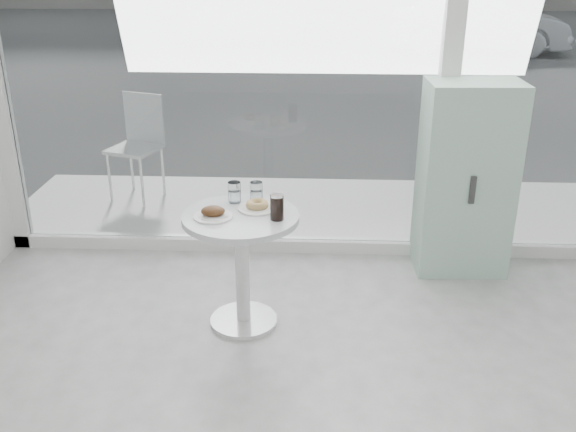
# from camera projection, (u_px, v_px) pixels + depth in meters

# --- Properties ---
(room_shell) EXTENTS (6.00, 6.00, 6.00)m
(room_shell) POSITION_uv_depth(u_px,v_px,m) (338.00, 168.00, 1.18)
(room_shell) COLOR silver
(room_shell) RESTS_ON ground
(storefront) EXTENTS (5.00, 0.14, 3.00)m
(storefront) POSITION_uv_depth(u_px,v_px,m) (335.00, 33.00, 4.53)
(storefront) COLOR white
(storefront) RESTS_ON ground
(main_table) EXTENTS (0.72, 0.72, 0.77)m
(main_table) POSITION_uv_depth(u_px,v_px,m) (242.00, 247.00, 4.00)
(main_table) COLOR silver
(main_table) RESTS_ON ground
(patio_deck) EXTENTS (5.60, 1.60, 0.05)m
(patio_deck) POSITION_uv_depth(u_px,v_px,m) (320.00, 210.00, 5.93)
(patio_deck) COLOR silver
(patio_deck) RESTS_ON ground
(street) EXTENTS (40.00, 24.00, 0.00)m
(street) POSITION_uv_depth(u_px,v_px,m) (321.00, 38.00, 17.16)
(street) COLOR #333333
(street) RESTS_ON ground
(mint_cabinet) EXTENTS (0.67, 0.47, 1.43)m
(mint_cabinet) POSITION_uv_depth(u_px,v_px,m) (466.00, 179.00, 4.68)
(mint_cabinet) COLOR #9FCBB6
(mint_cabinet) RESTS_ON ground
(patio_chair) EXTENTS (0.53, 0.53, 0.97)m
(patio_chair) POSITION_uv_depth(u_px,v_px,m) (138.00, 140.00, 6.02)
(patio_chair) COLOR silver
(patio_chair) RESTS_ON patio_deck
(car_white) EXTENTS (4.12, 2.27, 1.33)m
(car_white) POSITION_uv_depth(u_px,v_px,m) (261.00, 16.00, 15.97)
(car_white) COLOR silver
(car_white) RESTS_ON street
(car_silver) EXTENTS (4.06, 1.88, 1.29)m
(car_silver) POSITION_uv_depth(u_px,v_px,m) (478.00, 24.00, 14.58)
(car_silver) COLOR #A7AAAF
(car_silver) RESTS_ON street
(plate_fritter) EXTENTS (0.24, 0.24, 0.07)m
(plate_fritter) POSITION_uv_depth(u_px,v_px,m) (214.00, 213.00, 3.86)
(plate_fritter) COLOR white
(plate_fritter) RESTS_ON main_table
(plate_donut) EXTENTS (0.24, 0.24, 0.06)m
(plate_donut) POSITION_uv_depth(u_px,v_px,m) (257.00, 206.00, 3.98)
(plate_donut) COLOR white
(plate_donut) RESTS_ON main_table
(water_tumbler_a) EXTENTS (0.08, 0.08, 0.13)m
(water_tumbler_a) POSITION_uv_depth(u_px,v_px,m) (234.00, 193.00, 4.08)
(water_tumbler_a) COLOR white
(water_tumbler_a) RESTS_ON main_table
(water_tumbler_b) EXTENTS (0.08, 0.08, 0.13)m
(water_tumbler_b) POSITION_uv_depth(u_px,v_px,m) (256.00, 193.00, 4.09)
(water_tumbler_b) COLOR white
(water_tumbler_b) RESTS_ON main_table
(cola_glass) EXTENTS (0.08, 0.08, 0.16)m
(cola_glass) POSITION_uv_depth(u_px,v_px,m) (277.00, 208.00, 3.82)
(cola_glass) COLOR white
(cola_glass) RESTS_ON main_table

